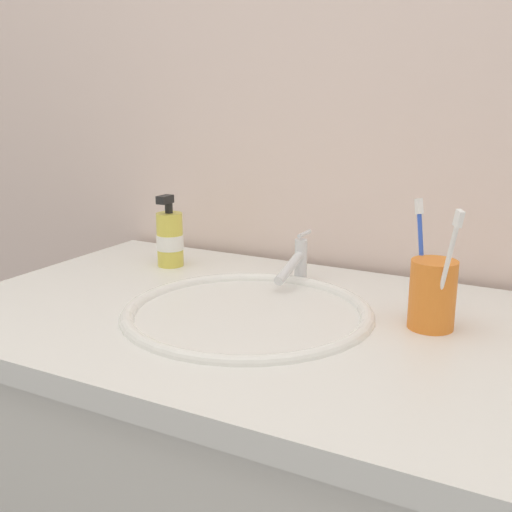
% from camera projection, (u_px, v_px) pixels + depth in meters
% --- Properties ---
extents(tiled_wall_back, '(2.26, 0.04, 2.40)m').
position_uv_depth(tiled_wall_back, '(346.00, 104.00, 1.22)').
color(tiled_wall_back, beige).
rests_on(tiled_wall_back, ground).
extents(sink_basin, '(0.41, 0.41, 0.10)m').
position_uv_depth(sink_basin, '(248.00, 333.00, 1.00)').
color(sink_basin, white).
rests_on(sink_basin, vanity_counter).
extents(faucet, '(0.02, 0.14, 0.09)m').
position_uv_depth(faucet, '(297.00, 261.00, 1.15)').
color(faucet, silver).
rests_on(faucet, sink_basin).
extents(toothbrush_cup, '(0.07, 0.07, 0.11)m').
position_uv_depth(toothbrush_cup, '(432.00, 295.00, 0.92)').
color(toothbrush_cup, orange).
rests_on(toothbrush_cup, vanity_counter).
extents(toothbrush_blue, '(0.04, 0.05, 0.19)m').
position_uv_depth(toothbrush_blue, '(421.00, 252.00, 0.94)').
color(toothbrush_blue, blue).
rests_on(toothbrush_blue, toothbrush_cup).
extents(toothbrush_white, '(0.05, 0.05, 0.19)m').
position_uv_depth(toothbrush_white, '(447.00, 264.00, 0.86)').
color(toothbrush_white, white).
rests_on(toothbrush_white, toothbrush_cup).
extents(soap_dispenser, '(0.06, 0.06, 0.15)m').
position_uv_depth(soap_dispenser, '(170.00, 239.00, 1.26)').
color(soap_dispenser, '#DBCC4C').
rests_on(soap_dispenser, vanity_counter).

